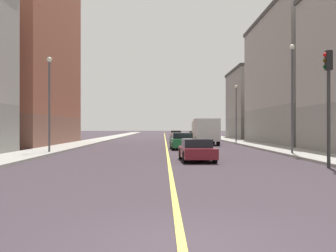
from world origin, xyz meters
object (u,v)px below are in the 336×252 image
car_yellow (194,135)px  car_green (182,141)px  car_orange (176,135)px  box_truck (205,130)px  traffic_light_left_near (328,91)px  car_maroon (197,150)px  street_lamp_right_near (49,94)px  street_lamp_left_near (292,87)px  building_left_far (268,104)px  building_right_midblock (6,47)px  street_lamp_left_far (236,107)px  car_black (178,138)px  building_left_mid (314,79)px

car_yellow → car_green: (-3.13, -27.87, 0.03)m
car_orange → box_truck: size_ratio=0.65×
traffic_light_left_near → car_maroon: traffic_light_left_near is taller
street_lamp_right_near → car_maroon: 12.29m
street_lamp_left_near → car_maroon: 9.13m
traffic_light_left_near → street_lamp_left_near: size_ratio=0.74×
street_lamp_right_near → building_left_far: bearing=56.4°
traffic_light_left_near → building_left_far: bearing=78.9°
car_orange → building_right_midblock: bearing=-130.4°
car_maroon → box_truck: bearing=83.0°
street_lamp_left_far → car_black: bearing=171.4°
car_black → car_green: car_green is taller
car_green → box_truck: bearing=72.7°
traffic_light_left_near → street_lamp_left_far: street_lamp_left_far is taller
building_left_far → car_black: bearing=-132.1°
traffic_light_left_near → street_lamp_right_near: (-15.69, 10.28, 0.68)m
street_lamp_left_far → car_black: street_lamp_left_far is taller
box_truck → building_right_midblock: bearing=-177.2°
car_maroon → car_green: 12.15m
car_orange → car_maroon: car_orange is taller
car_black → car_maroon: 27.17m
traffic_light_left_near → street_lamp_left_near: bearing=83.3°
car_maroon → street_lamp_right_near: bearing=147.7°
building_right_midblock → car_yellow: (21.19, 19.49, -9.69)m
car_yellow → car_maroon: size_ratio=0.98×
street_lamp_left_far → building_right_midblock: bearing=-167.5°
street_lamp_left_near → box_truck: bearing=103.8°
street_lamp_left_near → street_lamp_left_far: bearing=90.0°
building_left_mid → street_lamp_right_near: (-25.13, -17.36, -3.12)m
street_lamp_right_near → street_lamp_left_far: street_lamp_left_far is taller
car_black → building_left_far: bearing=47.9°
street_lamp_right_near → car_black: size_ratio=1.66×
building_left_far → car_maroon: size_ratio=3.54×
street_lamp_right_near → car_green: street_lamp_right_near is taller
building_left_mid → building_left_far: (-0.00, 20.46, -1.77)m
street_lamp_right_near → box_truck: bearing=50.5°
building_left_mid → car_orange: bearing=129.0°
building_left_mid → car_green: (-15.48, -11.50, -6.68)m
traffic_light_left_near → car_yellow: bearing=93.8°
street_lamp_left_far → traffic_light_left_near: bearing=-91.9°
building_left_far → car_green: (-15.48, -31.96, -4.92)m
traffic_light_left_near → car_maroon: 7.60m
traffic_light_left_near → car_black: (-5.87, 31.16, -2.96)m
building_left_mid → traffic_light_left_near: size_ratio=3.90×
traffic_light_left_near → building_left_mid: bearing=71.1°
street_lamp_left_near → car_maroon: street_lamp_left_near is taller
street_lamp_left_near → street_lamp_right_near: 16.79m
building_left_mid → building_right_midblock: size_ratio=1.03×
car_maroon → street_lamp_left_near: bearing=34.5°
building_right_midblock → car_black: 21.71m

